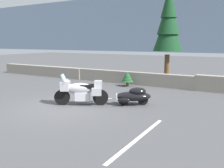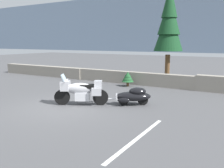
# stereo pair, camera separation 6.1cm
# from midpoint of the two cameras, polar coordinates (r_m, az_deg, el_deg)

# --- Properties ---
(ground_plane) EXTENTS (80.00, 80.00, 0.00)m
(ground_plane) POSITION_cam_midpoint_polar(r_m,az_deg,el_deg) (10.40, -11.22, -5.21)
(ground_plane) COLOR #4C4C4F
(stone_guard_wall) EXTENTS (24.00, 0.58, 0.88)m
(stone_guard_wall) POSITION_cam_midpoint_polar(r_m,az_deg,el_deg) (15.63, 4.84, 1.48)
(stone_guard_wall) COLOR gray
(stone_guard_wall) RESTS_ON ground
(touring_motorcycle) EXTENTS (2.07, 1.41, 1.33)m
(touring_motorcycle) POSITION_cam_midpoint_polar(r_m,az_deg,el_deg) (10.44, -7.09, -1.54)
(touring_motorcycle) COLOR black
(touring_motorcycle) RESTS_ON ground
(car_shaped_trailer) EXTENTS (2.09, 1.41, 0.76)m
(car_shaped_trailer) POSITION_cam_midpoint_polar(r_m,az_deg,el_deg) (10.41, 5.21, -2.72)
(car_shaped_trailer) COLOR black
(car_shaped_trailer) RESTS_ON ground
(pine_tree_tall) EXTENTS (1.88, 1.88, 6.39)m
(pine_tree_tall) POSITION_cam_midpoint_polar(r_m,az_deg,el_deg) (16.61, 13.34, 14.17)
(pine_tree_tall) COLOR brown
(pine_tree_tall) RESTS_ON ground
(pine_sapling_near) EXTENTS (0.74, 0.74, 0.88)m
(pine_sapling_near) POSITION_cam_midpoint_polar(r_m,az_deg,el_deg) (14.81, 3.83, 1.58)
(pine_sapling_near) COLOR brown
(pine_sapling_near) RESTS_ON ground
(parking_stripe_marker) EXTENTS (0.12, 3.60, 0.01)m
(parking_stripe_marker) POSITION_cam_midpoint_polar(r_m,az_deg,el_deg) (7.02, 6.31, -12.46)
(parking_stripe_marker) COLOR silver
(parking_stripe_marker) RESTS_ON ground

